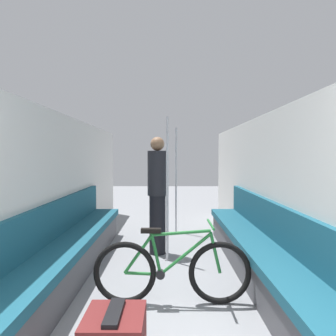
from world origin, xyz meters
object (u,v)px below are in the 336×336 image
grab_pole_near (167,191)px  passenger_standing (158,193)px  bench_seat_row_left (66,256)px  grab_pole_far (176,181)px  bench_seat_row_right (261,256)px  bicycle (172,271)px

grab_pole_near → passenger_standing: bearing=114.6°
bench_seat_row_left → grab_pole_near: bearing=33.5°
grab_pole_far → grab_pole_near: bearing=-95.5°
passenger_standing → bench_seat_row_left: bearing=-147.0°
grab_pole_near → bench_seat_row_left: bearing=-146.5°
bench_seat_row_left → grab_pole_far: (1.37, 2.53, 0.68)m
grab_pole_far → passenger_standing: grab_pole_far is taller
bench_seat_row_right → grab_pole_far: bearing=110.4°
grab_pole_far → passenger_standing: bearing=-102.7°
grab_pole_far → bench_seat_row_left: bearing=-118.4°
bicycle → grab_pole_near: size_ratio=0.78×
passenger_standing → bicycle: bearing=-97.1°
bench_seat_row_left → bicycle: 1.39m
grab_pole_far → passenger_standing: 1.44m
grab_pole_near → bench_seat_row_right: bearing=-35.8°
grab_pole_near → grab_pole_far: same height
grab_pole_near → bicycle: bearing=-87.9°
grab_pole_near → passenger_standing: grab_pole_near is taller
passenger_standing → grab_pole_near: bearing=-79.2°
bench_seat_row_right → grab_pole_near: grab_pole_near is taller
grab_pole_far → bicycle: bearing=-92.1°
bench_seat_row_left → bench_seat_row_right: (2.31, 0.00, 0.00)m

